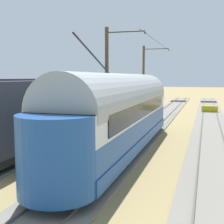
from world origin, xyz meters
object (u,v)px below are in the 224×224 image
vintage_streetcar (121,111)px  catenary_pole_mid_near (108,77)px  boxcar_adjacent (53,108)px  catenary_pole_foreground (144,77)px  track_end_bumper (210,109)px

vintage_streetcar → catenary_pole_mid_near: catenary_pole_mid_near is taller
catenary_pole_mid_near → boxcar_adjacent: bearing=68.6°
catenary_pole_foreground → track_end_bumper: 8.54m
vintage_streetcar → catenary_pole_foreground: catenary_pole_foreground is taller
catenary_pole_mid_near → vintage_streetcar: bearing=114.0°
catenary_pole_foreground → vintage_streetcar: bearing=97.9°
vintage_streetcar → track_end_bumper: 21.59m
catenary_pole_mid_near → track_end_bumper: bearing=-117.8°
vintage_streetcar → catenary_pole_mid_near: size_ratio=2.22×
vintage_streetcar → catenary_pole_foreground: (2.85, -20.58, 1.85)m
vintage_streetcar → track_end_bumper: size_ratio=9.69×
boxcar_adjacent → catenary_pole_foreground: (-1.99, -19.27, 1.94)m
catenary_pole_foreground → catenary_pole_mid_near: bearing=90.0°
vintage_streetcar → catenary_pole_mid_near: bearing=-66.0°
catenary_pole_foreground → catenary_pole_mid_near: (0.00, 14.20, 0.00)m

